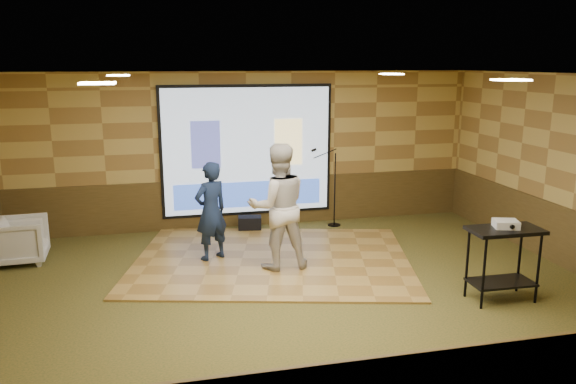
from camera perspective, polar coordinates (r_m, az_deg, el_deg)
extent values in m
plane|color=#2A3618|center=(7.99, 0.04, -10.27)|extent=(9.00, 9.00, 0.00)
cube|color=tan|center=(10.90, -4.18, 4.24)|extent=(9.00, 0.04, 3.00)
cube|color=tan|center=(4.34, 10.83, -9.72)|extent=(9.00, 0.04, 3.00)
cube|color=tan|center=(9.59, 27.24, 1.61)|extent=(0.04, 7.00, 3.00)
cube|color=silver|center=(7.34, 0.05, 11.78)|extent=(9.00, 7.00, 0.04)
cube|color=#443416|center=(11.08, -4.08, -1.02)|extent=(9.00, 0.04, 0.95)
cube|color=#443416|center=(9.81, 26.53, -4.28)|extent=(0.04, 7.00, 0.95)
cube|color=black|center=(10.85, -4.14, 4.20)|extent=(3.32, 0.03, 2.52)
cube|color=#AEC2DC|center=(10.82, -4.11, 4.18)|extent=(3.20, 0.02, 2.40)
cube|color=#3F458A|center=(10.69, -8.37, 4.78)|extent=(0.55, 0.01, 0.90)
cube|color=#FFE793|center=(10.94, 0.04, 5.10)|extent=(0.55, 0.01, 0.90)
cube|color=blue|center=(10.97, -4.03, -0.22)|extent=(2.88, 0.01, 0.50)
cube|color=beige|center=(8.96, -16.85, 11.27)|extent=(0.32, 0.32, 0.02)
cube|color=beige|center=(9.75, 10.49, 11.71)|extent=(0.32, 0.32, 0.02)
cube|color=beige|center=(5.67, -18.78, 10.43)|extent=(0.32, 0.32, 0.02)
cube|color=beige|center=(6.85, 21.70, 10.54)|extent=(0.32, 0.32, 0.02)
cube|color=olive|center=(9.25, -1.61, -6.85)|extent=(5.11, 4.35, 0.03)
imported|color=#142140|center=(9.08, -7.84, -1.93)|extent=(0.70, 0.62, 1.60)
imported|color=beige|center=(8.59, -1.00, -1.48)|extent=(0.97, 0.77, 1.95)
cylinder|color=black|center=(7.78, 19.26, -7.88)|extent=(0.04, 0.04, 0.96)
cylinder|color=black|center=(8.23, 24.08, -7.15)|extent=(0.04, 0.04, 0.96)
cylinder|color=black|center=(8.10, 17.74, -6.93)|extent=(0.04, 0.04, 0.96)
cylinder|color=black|center=(8.53, 22.45, -6.29)|extent=(0.04, 0.04, 0.96)
cube|color=black|center=(8.00, 21.23, -3.63)|extent=(0.96, 0.51, 0.05)
cube|color=black|center=(8.23, 20.81, -8.54)|extent=(0.86, 0.46, 0.03)
cube|color=silver|center=(8.01, 21.26, -3.04)|extent=(0.37, 0.34, 0.10)
cylinder|color=black|center=(11.20, 4.71, -3.34)|extent=(0.25, 0.25, 0.02)
cylinder|color=black|center=(11.02, 4.77, 0.23)|extent=(0.02, 0.02, 1.45)
cylinder|color=black|center=(10.82, 3.77, 3.92)|extent=(0.46, 0.02, 0.18)
cylinder|color=black|center=(10.75, 2.64, 4.28)|extent=(0.11, 0.05, 0.08)
imported|color=gray|center=(10.02, -25.53, -4.46)|extent=(0.84, 0.82, 0.73)
cube|color=black|center=(10.84, -3.90, -3.20)|extent=(0.48, 0.36, 0.27)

